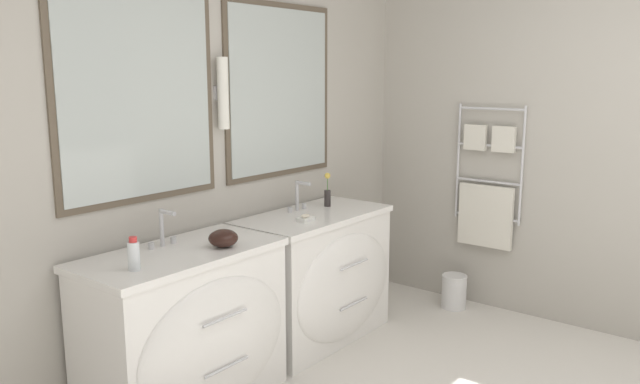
# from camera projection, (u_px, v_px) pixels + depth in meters

# --- Properties ---
(wall_back) EXTENTS (5.34, 0.14, 2.60)m
(wall_back) POSITION_uv_depth(u_px,v_px,m) (204.00, 143.00, 3.56)
(wall_back) COLOR #B2ADA3
(wall_back) RESTS_ON ground_plane
(wall_right) EXTENTS (0.13, 4.37, 2.60)m
(wall_right) POSITION_uv_depth(u_px,v_px,m) (538.00, 134.00, 4.26)
(wall_right) COLOR #B2ADA3
(wall_right) RESTS_ON ground_plane
(vanity_left) EXTENTS (1.05, 0.59, 0.83)m
(vanity_left) POSITION_uv_depth(u_px,v_px,m) (188.00, 329.00, 3.17)
(vanity_left) COLOR white
(vanity_left) RESTS_ON ground_plane
(vanity_right) EXTENTS (1.05, 0.59, 0.83)m
(vanity_right) POSITION_uv_depth(u_px,v_px,m) (318.00, 276.00, 4.00)
(vanity_right) COLOR white
(vanity_right) RESTS_ON ground_plane
(faucet_left) EXTENTS (0.17, 0.12, 0.20)m
(faucet_left) POSITION_uv_depth(u_px,v_px,m) (163.00, 229.00, 3.17)
(faucet_left) COLOR silver
(faucet_left) RESTS_ON vanity_left
(faucet_right) EXTENTS (0.17, 0.12, 0.20)m
(faucet_right) POSITION_uv_depth(u_px,v_px,m) (299.00, 196.00, 4.00)
(faucet_right) COLOR silver
(faucet_right) RESTS_ON vanity_right
(toiletry_bottle) EXTENTS (0.05, 0.05, 0.16)m
(toiletry_bottle) POSITION_uv_depth(u_px,v_px,m) (134.00, 255.00, 2.79)
(toiletry_bottle) COLOR silver
(toiletry_bottle) RESTS_ON vanity_left
(amenity_bowl) EXTENTS (0.15, 0.15, 0.09)m
(amenity_bowl) POSITION_uv_depth(u_px,v_px,m) (223.00, 238.00, 3.18)
(amenity_bowl) COLOR black
(amenity_bowl) RESTS_ON vanity_left
(flower_vase) EXTENTS (0.04, 0.04, 0.23)m
(flower_vase) POSITION_uv_depth(u_px,v_px,m) (327.00, 193.00, 4.14)
(flower_vase) COLOR #332D2D
(flower_vase) RESTS_ON vanity_right
(soap_dish) EXTENTS (0.10, 0.07, 0.04)m
(soap_dish) POSITION_uv_depth(u_px,v_px,m) (305.00, 218.00, 3.73)
(soap_dish) COLOR white
(soap_dish) RESTS_ON vanity_right
(waste_bin) EXTENTS (0.19, 0.19, 0.25)m
(waste_bin) POSITION_uv_depth(u_px,v_px,m) (454.00, 291.00, 4.58)
(waste_bin) COLOR silver
(waste_bin) RESTS_ON ground_plane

